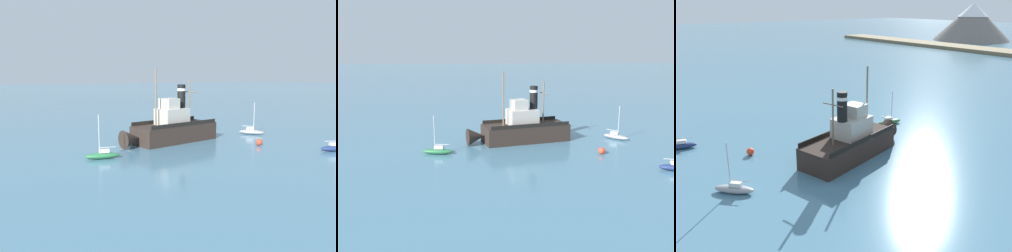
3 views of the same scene
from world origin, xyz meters
The scene contains 6 objects.
ground_plane centered at (0.00, 0.00, 0.00)m, with size 600.00×600.00×0.00m, color #477289.
old_tugboat centered at (-0.90, -0.11, 1.83)m, with size 7.16×14.79×9.90m.
sailboat_grey centered at (-0.83, -13.97, 0.43)m, with size 3.51×3.42×4.90m.
sailboat_green centered at (-6.39, 11.09, 0.43)m, with size 1.65×3.92×4.90m.
sailboat_navy centered at (-14.91, -15.24, 0.43)m, with size 2.18×3.96×4.90m.
mooring_buoy centered at (-8.06, -9.31, 0.43)m, with size 0.85×0.85×0.85m, color red.
Camera 1 is at (-43.73, 21.35, 9.22)m, focal length 38.00 mm.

